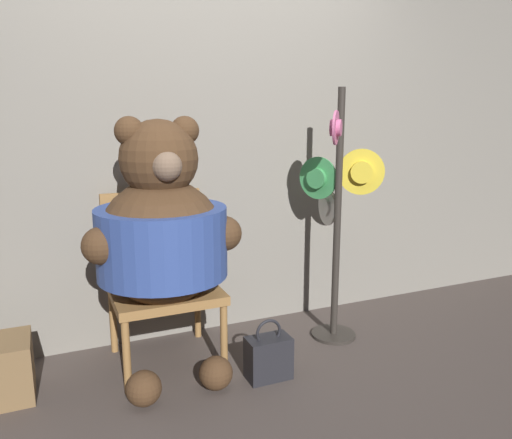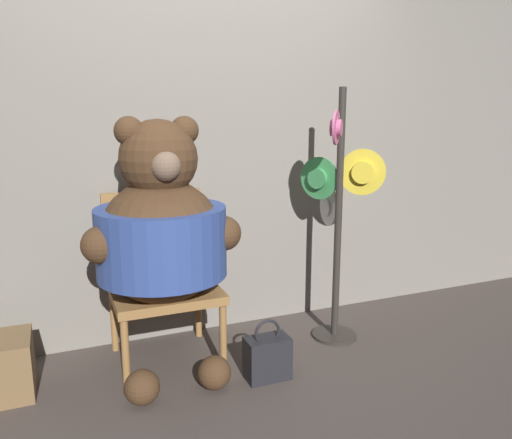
{
  "view_description": "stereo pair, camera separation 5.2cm",
  "coord_description": "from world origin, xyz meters",
  "px_view_note": "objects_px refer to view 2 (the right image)",
  "views": [
    {
      "loc": [
        -0.9,
        -2.41,
        1.4
      ],
      "look_at": [
        0.19,
        0.13,
        0.81
      ],
      "focal_mm": 35.0,
      "sensor_mm": 36.0,
      "label": 1
    },
    {
      "loc": [
        -0.85,
        -2.43,
        1.4
      ],
      "look_at": [
        0.19,
        0.13,
        0.81
      ],
      "focal_mm": 35.0,
      "sensor_mm": 36.0,
      "label": 2
    }
  ],
  "objects_px": {
    "chair": "(161,273)",
    "hat_display_rack": "(338,211)",
    "handbag_on_ground": "(267,357)",
    "teddy_bear": "(162,233)"
  },
  "relations": [
    {
      "from": "teddy_bear",
      "to": "hat_display_rack",
      "type": "relative_size",
      "value": 0.9
    },
    {
      "from": "handbag_on_ground",
      "to": "chair",
      "type": "bearing_deg",
      "value": 133.14
    },
    {
      "from": "chair",
      "to": "handbag_on_ground",
      "type": "bearing_deg",
      "value": -46.86
    },
    {
      "from": "hat_display_rack",
      "to": "chair",
      "type": "bearing_deg",
      "value": 170.83
    },
    {
      "from": "teddy_bear",
      "to": "handbag_on_ground",
      "type": "xyz_separation_m",
      "value": [
        0.48,
        -0.3,
        -0.66
      ]
    },
    {
      "from": "chair",
      "to": "hat_display_rack",
      "type": "relative_size",
      "value": 0.62
    },
    {
      "from": "handbag_on_ground",
      "to": "hat_display_rack",
      "type": "bearing_deg",
      "value": 27.86
    },
    {
      "from": "teddy_bear",
      "to": "hat_display_rack",
      "type": "bearing_deg",
      "value": 0.78
    },
    {
      "from": "teddy_bear",
      "to": "hat_display_rack",
      "type": "height_order",
      "value": "hat_display_rack"
    },
    {
      "from": "chair",
      "to": "handbag_on_ground",
      "type": "height_order",
      "value": "chair"
    }
  ]
}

